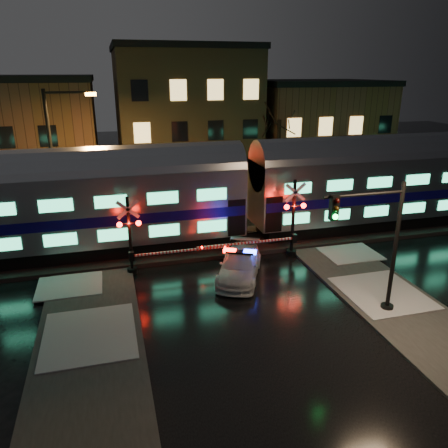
{
  "coord_description": "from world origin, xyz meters",
  "views": [
    {
      "loc": [
        -5.24,
        -18.44,
        9.82
      ],
      "look_at": [
        0.41,
        2.5,
        2.2
      ],
      "focal_mm": 35.0,
      "sensor_mm": 36.0,
      "label": 1
    }
  ],
  "objects": [
    {
      "name": "sidewalk_right",
      "position": [
        6.5,
        -6.0,
        0.06
      ],
      "size": [
        4.0,
        20.0,
        0.12
      ],
      "primitive_type": "cube",
      "color": "#2D2D2D",
      "rests_on": "ground"
    },
    {
      "name": "streetlight",
      "position": [
        -8.1,
        9.0,
        5.12
      ],
      "size": [
        2.97,
        0.31,
        8.89
      ],
      "color": "black",
      "rests_on": "ground"
    },
    {
      "name": "building_left",
      "position": [
        -13.0,
        22.0,
        4.5
      ],
      "size": [
        14.0,
        10.0,
        9.0
      ],
      "primitive_type": "cube",
      "color": "#573122",
      "rests_on": "ground"
    },
    {
      "name": "building_mid",
      "position": [
        2.0,
        22.5,
        5.75
      ],
      "size": [
        12.0,
        11.0,
        11.5
      ],
      "primitive_type": "cube",
      "color": "brown",
      "rests_on": "ground"
    },
    {
      "name": "ballast",
      "position": [
        0.0,
        5.0,
        0.12
      ],
      "size": [
        90.0,
        4.2,
        0.24
      ],
      "primitive_type": "cube",
      "color": "black",
      "rests_on": "ground"
    },
    {
      "name": "traffic_light",
      "position": [
        4.99,
        -4.29,
        3.05
      ],
      "size": [
        3.71,
        0.68,
        5.73
      ],
      "rotation": [
        0.0,
        0.0,
        -0.12
      ],
      "color": "black",
      "rests_on": "ground"
    },
    {
      "name": "crossing_signal_left",
      "position": [
        -4.13,
        2.31,
        1.68
      ],
      "size": [
        5.75,
        0.65,
        4.07
      ],
      "color": "black",
      "rests_on": "ground"
    },
    {
      "name": "ground",
      "position": [
        0.0,
        0.0,
        0.0
      ],
      "size": [
        120.0,
        120.0,
        0.0
      ],
      "primitive_type": "plane",
      "color": "black",
      "rests_on": "ground"
    },
    {
      "name": "crossing_signal_right",
      "position": [
        3.95,
        2.31,
        1.81
      ],
      "size": [
        6.16,
        0.67,
        4.36
      ],
      "color": "black",
      "rests_on": "ground"
    },
    {
      "name": "building_right",
      "position": [
        15.0,
        22.0,
        4.25
      ],
      "size": [
        12.0,
        10.0,
        8.5
      ],
      "primitive_type": "cube",
      "color": "#573122",
      "rests_on": "ground"
    },
    {
      "name": "police_car",
      "position": [
        0.68,
        0.5,
        0.68
      ],
      "size": [
        3.65,
        5.0,
        1.5
      ],
      "rotation": [
        0.0,
        0.0,
        -0.43
      ],
      "color": "silver",
      "rests_on": "ground"
    },
    {
      "name": "train",
      "position": [
        2.5,
        5.0,
        3.38
      ],
      "size": [
        51.0,
        3.12,
        5.92
      ],
      "color": "black",
      "rests_on": "ballast"
    },
    {
      "name": "sidewalk_left",
      "position": [
        -6.5,
        -6.0,
        0.06
      ],
      "size": [
        4.0,
        20.0,
        0.12
      ],
      "primitive_type": "cube",
      "color": "#2D2D2D",
      "rests_on": "ground"
    }
  ]
}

